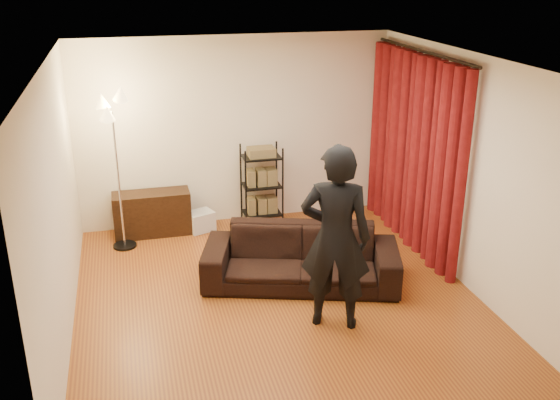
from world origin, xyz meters
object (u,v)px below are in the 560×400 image
object	(u,v)px
person	(335,238)
floor_lamp	(118,174)
wire_shelf	(262,185)
sofa	(301,257)
storage_boxes	(201,221)
media_cabinet	(152,213)

from	to	relation	value
person	floor_lamp	bearing A→B (deg)	-26.93
wire_shelf	floor_lamp	bearing A→B (deg)	-164.97
sofa	wire_shelf	size ratio (longest dim) A/B	1.95
person	floor_lamp	size ratio (longest dim) A/B	0.95
sofa	storage_boxes	bearing A→B (deg)	134.98
wire_shelf	floor_lamp	size ratio (longest dim) A/B	0.56
wire_shelf	floor_lamp	distance (m)	2.07
person	wire_shelf	distance (m)	2.87
media_cabinet	sofa	bearing A→B (deg)	-49.55
media_cabinet	storage_boxes	world-z (taller)	media_cabinet
storage_boxes	floor_lamp	size ratio (longest dim) A/B	0.17
floor_lamp	media_cabinet	bearing A→B (deg)	40.68
person	media_cabinet	xyz separation A→B (m)	(-1.72, 2.84, -0.68)
person	floor_lamp	distance (m)	3.28
sofa	wire_shelf	distance (m)	1.92
sofa	media_cabinet	bearing A→B (deg)	147.97
person	media_cabinet	distance (m)	3.39
sofa	storage_boxes	xyz separation A→B (m)	(-0.96, 1.84, -0.19)
sofa	media_cabinet	world-z (taller)	sofa
person	storage_boxes	world-z (taller)	person
sofa	person	xyz separation A→B (m)	(0.09, -0.94, 0.66)
media_cabinet	storage_boxes	distance (m)	0.69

